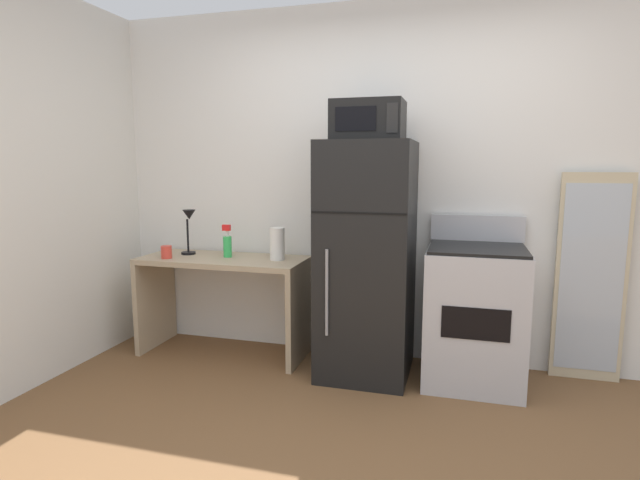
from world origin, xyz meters
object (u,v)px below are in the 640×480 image
at_px(paper_towel_roll, 277,244).
at_px(leaning_mirror, 591,278).
at_px(desk_lamp, 189,224).
at_px(spray_bottle, 227,244).
at_px(oven_range, 474,314).
at_px(coffee_mug, 166,252).
at_px(desk, 224,286).
at_px(refrigerator, 367,260).
at_px(microwave, 368,121).

height_order(paper_towel_roll, leaning_mirror, leaning_mirror).
bearing_deg(paper_towel_roll, desk_lamp, 178.65).
relative_size(spray_bottle, leaning_mirror, 0.18).
bearing_deg(oven_range, coffee_mug, -177.20).
relative_size(desk, refrigerator, 0.79).
bearing_deg(desk, leaning_mirror, 4.94).
relative_size(refrigerator, microwave, 3.48).
relative_size(refrigerator, oven_range, 1.46).
xyz_separation_m(desk, spray_bottle, (0.02, 0.03, 0.32)).
relative_size(desk, spray_bottle, 5.06).
distance_m(coffee_mug, microwave, 1.78).
height_order(spray_bottle, paper_towel_roll, spray_bottle).
relative_size(spray_bottle, oven_range, 0.23).
bearing_deg(coffee_mug, leaning_mirror, 7.00).
bearing_deg(oven_range, leaning_mirror, 19.12).
bearing_deg(paper_towel_roll, refrigerator, -7.55).
relative_size(microwave, oven_range, 0.42).
relative_size(microwave, leaning_mirror, 0.33).
bearing_deg(desk_lamp, coffee_mug, -115.24).
distance_m(paper_towel_roll, oven_range, 1.47).
bearing_deg(desk, microwave, -4.33).
xyz_separation_m(microwave, leaning_mirror, (1.46, 0.31, -1.03)).
distance_m(desk_lamp, refrigerator, 1.44).
bearing_deg(oven_range, refrigerator, -177.54).
relative_size(oven_range, leaning_mirror, 0.79).
bearing_deg(coffee_mug, desk_lamp, 64.76).
distance_m(desk, desk_lamp, 0.55).
distance_m(spray_bottle, paper_towel_roll, 0.41).
height_order(coffee_mug, microwave, microwave).
height_order(desk_lamp, microwave, microwave).
height_order(desk, microwave, microwave).
bearing_deg(oven_range, paper_towel_roll, 177.55).
height_order(spray_bottle, microwave, microwave).
height_order(paper_towel_roll, microwave, microwave).
distance_m(desk_lamp, coffee_mug, 0.28).
distance_m(refrigerator, leaning_mirror, 1.49).
relative_size(coffee_mug, paper_towel_roll, 0.40).
bearing_deg(refrigerator, microwave, -89.69).
xyz_separation_m(desk, paper_towel_roll, (0.43, 0.03, 0.34)).
distance_m(desk, paper_towel_roll, 0.55).
distance_m(desk, spray_bottle, 0.32).
bearing_deg(desk_lamp, paper_towel_roll, -1.35).
xyz_separation_m(coffee_mug, paper_towel_roll, (0.82, 0.17, 0.07)).
bearing_deg(leaning_mirror, desk, -175.06).
bearing_deg(coffee_mug, refrigerator, 2.96).
distance_m(desk, oven_range, 1.84).
bearing_deg(oven_range, desk_lamp, 177.92).
bearing_deg(spray_bottle, coffee_mug, -157.68).
distance_m(spray_bottle, refrigerator, 1.10).
bearing_deg(desk_lamp, spray_bottle, -2.58).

